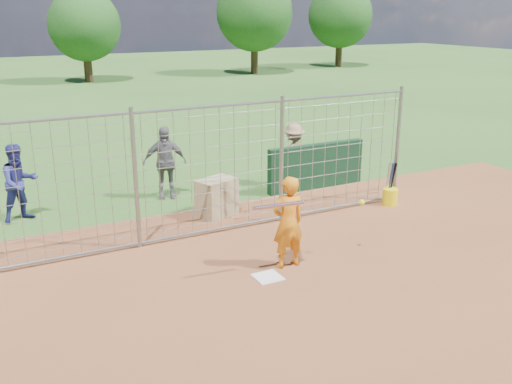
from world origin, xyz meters
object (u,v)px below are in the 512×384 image
batter (288,222)px  bystander_b (165,162)px  bystander_a (20,183)px  bystander_c (294,155)px  equipment_bin (217,197)px  bucket_with_bats (390,194)px

batter → bystander_b: size_ratio=0.95×
bystander_a → bystander_b: 3.13m
bystander_a → bystander_c: size_ratio=1.05×
bystander_b → bystander_c: size_ratio=1.10×
bystander_b → equipment_bin: bystander_b is taller
bucket_with_bats → batter: bearing=-154.9°
batter → equipment_bin: (-0.05, 2.89, -0.40)m
bystander_c → equipment_bin: bystander_c is taller
batter → bucket_with_bats: 4.10m
bystander_a → bucket_with_bats: bearing=-39.4°
bucket_with_bats → bystander_c: bearing=115.6°
bystander_a → bystander_c: bystander_a is taller
bystander_b → bystander_c: 3.21m
bystander_a → equipment_bin: 4.05m
bystander_a → equipment_bin: size_ratio=2.03×
bystander_a → equipment_bin: (3.70, -1.60, -0.41)m
bystander_b → equipment_bin: bearing=-58.6°
bystander_c → bucket_with_bats: 2.65m
bystander_c → bucket_with_bats: bystander_c is taller
batter → bystander_b: bystander_b is taller
bystander_b → equipment_bin: size_ratio=2.11×
batter → bucket_with_bats: size_ratio=1.65×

